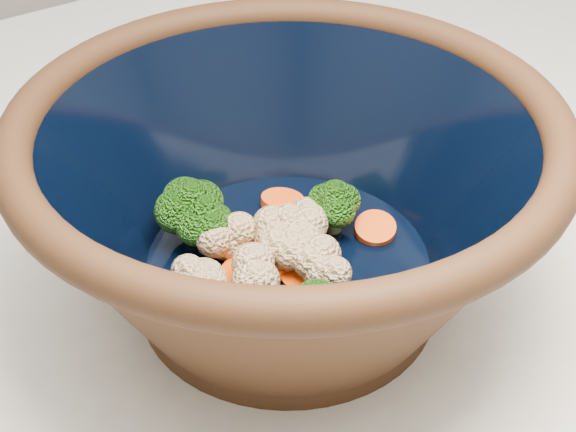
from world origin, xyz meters
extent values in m
cylinder|color=black|center=(-0.10, 0.03, 0.91)|extent=(0.21, 0.21, 0.01)
torus|color=black|center=(-0.10, 0.03, 1.04)|extent=(0.34, 0.34, 0.02)
cylinder|color=black|center=(-0.10, 0.03, 0.93)|extent=(0.19, 0.19, 0.00)
cylinder|color=#608442|center=(-0.14, 0.09, 0.94)|extent=(0.01, 0.01, 0.02)
ellipsoid|color=#2B7015|center=(-0.14, 0.09, 0.97)|extent=(0.04, 0.04, 0.04)
cylinder|color=#608442|center=(-0.13, 0.07, 0.94)|extent=(0.01, 0.01, 0.02)
ellipsoid|color=#2B7015|center=(-0.13, 0.07, 0.96)|extent=(0.04, 0.04, 0.03)
cylinder|color=#608442|center=(-0.05, 0.04, 0.94)|extent=(0.01, 0.01, 0.02)
ellipsoid|color=#2B7015|center=(-0.05, 0.04, 0.96)|extent=(0.04, 0.04, 0.03)
cylinder|color=#608442|center=(-0.13, -0.04, 0.94)|extent=(0.01, 0.01, 0.02)
ellipsoid|color=#2B7015|center=(-0.13, -0.04, 0.97)|extent=(0.04, 0.04, 0.04)
sphere|color=beige|center=(-0.13, 0.06, 0.95)|extent=(0.03, 0.03, 0.03)
sphere|color=beige|center=(-0.16, 0.03, 0.95)|extent=(0.03, 0.03, 0.03)
sphere|color=beige|center=(-0.10, 0.03, 0.95)|extent=(0.03, 0.03, 0.03)
sphere|color=beige|center=(-0.10, 0.03, 0.95)|extent=(0.03, 0.03, 0.03)
sphere|color=beige|center=(-0.09, -0.01, 0.95)|extent=(0.03, 0.03, 0.03)
sphere|color=beige|center=(-0.14, 0.01, 0.95)|extent=(0.03, 0.03, 0.03)
sphere|color=beige|center=(-0.09, 0.03, 0.95)|extent=(0.03, 0.03, 0.03)
sphere|color=beige|center=(-0.07, 0.05, 0.95)|extent=(0.03, 0.03, 0.03)
sphere|color=beige|center=(-0.10, 0.03, 0.95)|extent=(0.03, 0.03, 0.03)
cylinder|color=#F8450A|center=(-0.16, 0.02, 0.94)|extent=(0.03, 0.03, 0.01)
cylinder|color=#F8450A|center=(-0.10, 0.01, 0.94)|extent=(0.03, 0.03, 0.01)
cylinder|color=#F8450A|center=(-0.11, 0.03, 0.94)|extent=(0.03, 0.03, 0.01)
cylinder|color=#F8450A|center=(-0.13, 0.03, 0.94)|extent=(0.03, 0.03, 0.01)
cylinder|color=#F8450A|center=(-0.12, 0.07, 0.94)|extent=(0.03, 0.03, 0.01)
cylinder|color=#F8450A|center=(-0.03, 0.02, 0.94)|extent=(0.03, 0.03, 0.01)
cylinder|color=#F8450A|center=(-0.09, 0.02, 0.94)|extent=(0.03, 0.03, 0.01)
cylinder|color=#F8450A|center=(-0.06, 0.08, 0.94)|extent=(0.03, 0.03, 0.01)
camera|label=1|loc=(-0.34, -0.30, 1.29)|focal=50.00mm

